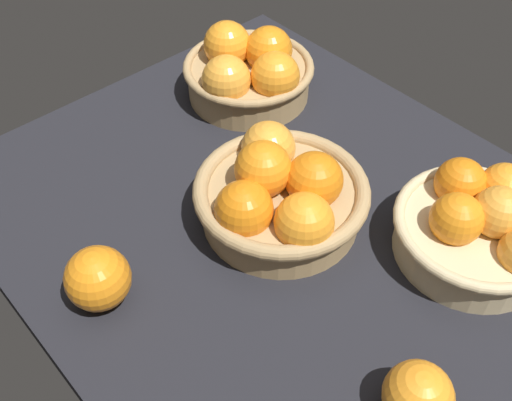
{
  "coord_description": "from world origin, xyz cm",
  "views": [
    {
      "loc": [
        -42.11,
        41.47,
        66.85
      ],
      "look_at": [
        0.14,
        3.52,
        7.0
      ],
      "focal_mm": 41.97,
      "sensor_mm": 36.0,
      "label": 1
    }
  ],
  "objects_px": {
    "basket_near_right": "(249,72)",
    "loose_orange_back_gap": "(98,278)",
    "basket_center": "(280,194)",
    "loose_orange_front_gap": "(418,396)",
    "basket_near_left": "(479,226)"
  },
  "relations": [
    {
      "from": "basket_near_right",
      "to": "loose_orange_back_gap",
      "type": "bearing_deg",
      "value": 114.91
    },
    {
      "from": "basket_near_left",
      "to": "loose_orange_front_gap",
      "type": "height_order",
      "value": "basket_near_left"
    },
    {
      "from": "basket_near_right",
      "to": "loose_orange_front_gap",
      "type": "bearing_deg",
      "value": 155.74
    },
    {
      "from": "loose_orange_back_gap",
      "to": "loose_orange_front_gap",
      "type": "bearing_deg",
      "value": -154.3
    },
    {
      "from": "loose_orange_front_gap",
      "to": "loose_orange_back_gap",
      "type": "xyz_separation_m",
      "value": [
        0.36,
        0.17,
        0.0
      ]
    },
    {
      "from": "basket_near_right",
      "to": "loose_orange_front_gap",
      "type": "xyz_separation_m",
      "value": [
        -0.55,
        0.25,
        -0.01
      ]
    },
    {
      "from": "loose_orange_front_gap",
      "to": "loose_orange_back_gap",
      "type": "relative_size",
      "value": 0.93
    },
    {
      "from": "basket_near_right",
      "to": "loose_orange_front_gap",
      "type": "distance_m",
      "value": 0.6
    },
    {
      "from": "basket_center",
      "to": "basket_near_left",
      "type": "relative_size",
      "value": 1.11
    },
    {
      "from": "basket_center",
      "to": "loose_orange_front_gap",
      "type": "relative_size",
      "value": 3.2
    },
    {
      "from": "basket_near_right",
      "to": "basket_near_left",
      "type": "bearing_deg",
      "value": 179.37
    },
    {
      "from": "basket_center",
      "to": "loose_orange_back_gap",
      "type": "distance_m",
      "value": 0.26
    },
    {
      "from": "basket_near_right",
      "to": "loose_orange_back_gap",
      "type": "relative_size",
      "value": 2.72
    },
    {
      "from": "loose_orange_back_gap",
      "to": "basket_near_right",
      "type": "bearing_deg",
      "value": -65.09
    },
    {
      "from": "basket_near_right",
      "to": "loose_orange_back_gap",
      "type": "height_order",
      "value": "basket_near_right"
    }
  ]
}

